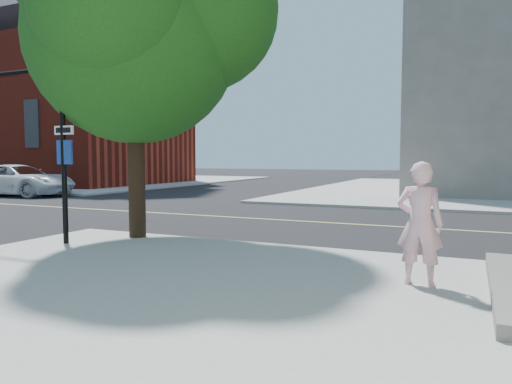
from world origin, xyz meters
The scene contains 9 objects.
ground centered at (0.00, 0.00, 0.00)m, with size 140.00×140.00×0.00m, color black.
road_ew centered at (0.00, 4.50, 0.01)m, with size 140.00×9.00×0.01m, color black.
sidewalk_nw centered at (-23.00, 21.50, 0.06)m, with size 26.00×25.00×0.12m, color #9E9E9B.
church centered at (-20.00, 18.00, 7.18)m, with size 15.20×12.00×14.40m.
office_block centered at (-32.00, 21.98, 9.12)m, with size 12.00×14.08×18.00m.
man_on_phone centered at (7.46, -2.25, 1.03)m, with size 0.66×0.43×1.81m, color #F2B6C2.
street_tree centered at (1.11, -0.49, 5.28)m, with size 6.02×5.47×7.99m.
signal_pole centered at (-1.83, -1.84, 3.35)m, with size 3.51×0.40×3.96m.
car_a centered at (-13.41, 7.97, 0.82)m, with size 2.72×5.90×1.64m, color white.
Camera 1 is at (8.12, -9.49, 1.98)m, focal length 33.37 mm.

